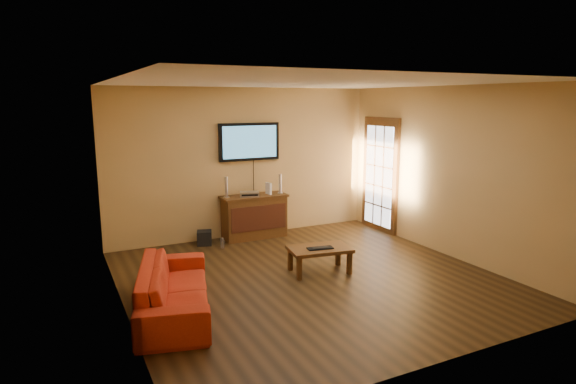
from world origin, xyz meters
TOP-DOWN VIEW (x-y plane):
  - ground_plane at (0.00, 0.00)m, footprint 5.00×5.00m
  - room_walls at (0.00, 0.62)m, footprint 5.00×5.00m
  - french_door at (2.46, 1.70)m, footprint 0.07×1.02m
  - media_console at (0.09, 2.26)m, footprint 1.20×0.46m
  - television at (0.09, 2.45)m, footprint 1.15×0.08m
  - coffee_table at (0.24, 0.16)m, footprint 0.96×0.66m
  - sofa at (-1.97, -0.22)m, footprint 1.06×2.06m
  - speaker_left at (-0.42, 2.30)m, footprint 0.10×0.10m
  - speaker_right at (0.60, 2.23)m, footprint 0.10×0.10m
  - av_receiver at (-0.01, 2.24)m, footprint 0.39×0.33m
  - game_console at (0.37, 2.25)m, footprint 0.07×0.16m
  - subwoofer at (-0.87, 2.23)m, footprint 0.31×0.31m
  - bottle at (-0.66, 1.88)m, footprint 0.07×0.07m
  - keyboard at (0.21, 0.10)m, footprint 0.39×0.20m

SIDE VIEW (x-z plane):
  - ground_plane at x=0.00m, z-range 0.00..0.00m
  - bottle at x=-0.66m, z-range -0.01..0.19m
  - subwoofer at x=-0.87m, z-range 0.00..0.24m
  - coffee_table at x=0.24m, z-range 0.13..0.51m
  - keyboard at x=0.21m, z-range 0.37..0.40m
  - sofa at x=-1.97m, z-range 0.00..0.77m
  - media_console at x=0.09m, z-range 0.00..0.79m
  - av_receiver at x=-0.01m, z-range 0.78..0.86m
  - game_console at x=0.37m, z-range 0.78..1.00m
  - speaker_right at x=0.60m, z-range 0.77..1.13m
  - speaker_left at x=-0.42m, z-range 0.77..1.14m
  - french_door at x=2.46m, z-range -0.06..2.16m
  - room_walls at x=0.00m, z-range -0.81..4.19m
  - television at x=0.09m, z-range 1.40..2.07m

